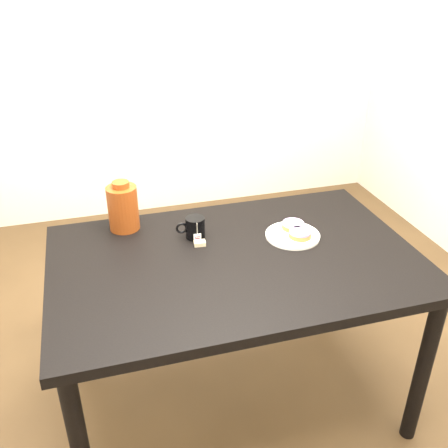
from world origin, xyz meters
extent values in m
plane|color=brown|center=(0.00, 0.00, 0.00)|extent=(4.00, 4.00, 0.00)
cube|color=silver|center=(0.00, 2.00, 1.35)|extent=(3.50, 0.02, 2.70)
cube|color=black|center=(0.00, 0.00, 0.73)|extent=(1.40, 0.90, 0.04)
cylinder|color=black|center=(0.64, -0.39, 0.35)|extent=(0.06, 0.06, 0.71)
cylinder|color=black|center=(-0.64, 0.39, 0.35)|extent=(0.06, 0.06, 0.71)
cylinder|color=black|center=(0.64, 0.39, 0.35)|extent=(0.06, 0.06, 0.71)
cylinder|color=white|center=(0.27, 0.08, 0.76)|extent=(0.22, 0.22, 0.01)
torus|color=white|center=(0.27, 0.08, 0.76)|extent=(0.22, 0.22, 0.01)
cylinder|color=brown|center=(0.29, 0.13, 0.77)|extent=(0.10, 0.10, 0.02)
cylinder|color=#997DA8|center=(0.29, 0.13, 0.78)|extent=(0.09, 0.09, 0.01)
cylinder|color=brown|center=(0.29, 0.06, 0.77)|extent=(0.09, 0.09, 0.02)
cylinder|color=#997DA8|center=(0.29, 0.06, 0.78)|extent=(0.09, 0.09, 0.01)
cylinder|color=black|center=(-0.11, 0.19, 0.79)|extent=(0.08, 0.08, 0.09)
cylinder|color=black|center=(-0.11, 0.19, 0.83)|extent=(0.07, 0.07, 0.00)
torus|color=black|center=(-0.17, 0.19, 0.80)|extent=(0.05, 0.01, 0.05)
cylinder|color=beige|center=(-0.11, 0.15, 0.81)|extent=(0.00, 0.00, 0.05)
cube|color=white|center=(-0.11, 0.15, 0.77)|extent=(0.03, 0.00, 0.03)
cube|color=#C6B793|center=(-0.11, 0.12, 0.76)|extent=(0.05, 0.04, 0.02)
cylinder|color=#59210B|center=(-0.38, 0.35, 0.84)|extent=(0.14, 0.14, 0.19)
cylinder|color=#59210B|center=(-0.38, 0.35, 0.95)|extent=(0.07, 0.07, 0.02)
camera|label=1|loc=(-0.49, -1.54, 1.77)|focal=40.00mm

